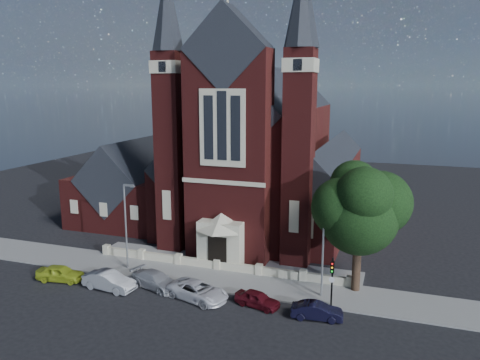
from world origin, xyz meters
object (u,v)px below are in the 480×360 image
(street_lamp_left, at_px, (126,221))
(car_white_suv, at_px, (198,291))
(car_lime_van, at_px, (60,273))
(car_silver_a, at_px, (109,281))
(car_silver_b, at_px, (156,280))
(car_dark_red, at_px, (257,299))
(street_lamp_right, at_px, (324,243))
(traffic_signal, at_px, (332,276))
(church, at_px, (267,157))
(car_navy, at_px, (317,311))
(parish_hall, at_px, (132,190))
(street_tree, at_px, (360,211))

(street_lamp_left, bearing_deg, car_white_suv, -23.02)
(car_lime_van, xyz_separation_m, car_white_suv, (12.84, 0.57, 0.02))
(car_silver_a, relative_size, car_white_suv, 0.90)
(car_silver_b, bearing_deg, car_dark_red, -75.04)
(car_lime_van, distance_m, car_dark_red, 17.70)
(car_lime_van, relative_size, car_dark_red, 1.14)
(car_lime_van, relative_size, car_white_suv, 0.79)
(street_lamp_right, bearing_deg, car_lime_van, -169.13)
(traffic_signal, bearing_deg, church, 118.20)
(street_lamp_left, xyz_separation_m, car_white_suv, (8.67, -3.68, -3.88))
(church, height_order, street_lamp_right, church)
(traffic_signal, bearing_deg, car_silver_b, -174.92)
(street_lamp_left, distance_m, car_navy, 19.01)
(street_lamp_left, xyz_separation_m, car_navy, (18.20, -3.78, -3.98))
(car_silver_a, bearing_deg, car_silver_b, -60.62)
(car_dark_red, bearing_deg, car_silver_b, 100.68)
(car_dark_red, bearing_deg, car_white_suv, 107.94)
(traffic_signal, bearing_deg, car_lime_van, -173.37)
(church, relative_size, traffic_signal, 8.72)
(car_navy, bearing_deg, car_white_suv, 82.46)
(car_silver_b, distance_m, car_dark_red, 9.06)
(car_silver_a, xyz_separation_m, car_navy, (17.29, 0.60, -0.15))
(church, height_order, parish_hall, church)
(parish_hall, height_order, car_lime_van, parish_hall)
(street_lamp_left, xyz_separation_m, car_dark_red, (13.51, -3.31, -3.98))
(church, distance_m, street_lamp_left, 20.84)
(church, xyz_separation_m, street_lamp_right, (10.09, -18.94, -3.59))
(street_lamp_left, xyz_separation_m, car_lime_van, (-4.17, -4.26, -3.90))
(street_lamp_left, height_order, car_silver_a, street_lamp_left)
(car_white_suv, xyz_separation_m, car_navy, (9.53, -0.10, -0.10))
(street_tree, bearing_deg, street_lamp_right, -145.74)
(car_silver_a, relative_size, car_silver_b, 0.98)
(traffic_signal, distance_m, car_silver_b, 14.63)
(parish_hall, bearing_deg, car_navy, -34.08)
(church, height_order, street_tree, church)
(street_lamp_left, distance_m, car_white_suv, 10.19)
(church, height_order, car_dark_red, church)
(street_lamp_left, bearing_deg, car_lime_van, -134.41)
(street_lamp_left, relative_size, car_white_suv, 1.56)
(street_tree, distance_m, car_lime_van, 26.15)
(street_tree, xyz_separation_m, car_navy, (-2.31, -5.49, -6.34))
(street_lamp_right, relative_size, traffic_signal, 2.02)
(car_white_suv, distance_m, car_dark_red, 4.85)
(street_tree, xyz_separation_m, car_lime_van, (-24.68, -5.96, -6.26))
(car_silver_b, xyz_separation_m, car_navy, (13.74, -0.92, -0.07))
(car_silver_a, xyz_separation_m, car_silver_b, (3.55, 1.53, -0.07))
(parish_hall, distance_m, car_navy, 31.92)
(traffic_signal, xyz_separation_m, car_silver_a, (-18.00, -2.81, -1.82))
(street_tree, height_order, traffic_signal, street_tree)
(street_tree, relative_size, car_silver_a, 2.30)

